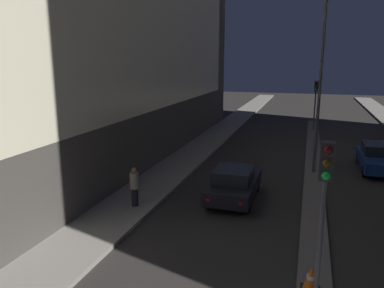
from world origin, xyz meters
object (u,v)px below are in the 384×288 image
Objects in this scene: street_lamp at (323,46)px; pedestrian_on_left_sidewalk at (135,186)px; car_left_lane at (234,184)px; traffic_light_mid at (316,94)px; traffic_light_near at (324,189)px; car_right_lane at (378,158)px; traffic_cone_far at (311,279)px.

street_lamp is 5.85× the size of pedestrian_on_left_sidewalk.
traffic_light_mid is at bearing 79.35° from car_left_lane.
traffic_light_near and traffic_light_mid have the same top height.
traffic_light_near reaches higher than car_left_lane.
street_lamp is at bearing 56.05° from car_left_lane.
car_left_lane is at bearing -100.65° from traffic_light_mid.
traffic_light_near is at bearing -63.61° from car_left_lane.
car_right_lane is at bearing 45.00° from car_left_lane.
car_left_lane is 9.70m from car_right_lane.
traffic_light_near is 0.43× the size of street_lamp.
street_lamp is (0.00, 12.00, 3.57)m from traffic_light_near.
traffic_cone_far is 8.12m from pedestrian_on_left_sidewalk.
traffic_light_near is 8.10m from car_left_lane.
car_right_lane is at bearing 27.23° from street_lamp.
traffic_light_near is 8.83m from pedestrian_on_left_sidewalk.
car_right_lane is (6.86, 6.86, -0.00)m from car_left_lane.
car_left_lane reaches higher than traffic_cone_far.
car_right_lane is (3.43, 13.77, -2.48)m from traffic_light_near.
traffic_light_near is at bearing -90.00° from traffic_light_mid.
traffic_light_near is 1.01× the size of car_left_lane.
car_right_lane is at bearing 76.02° from traffic_light_near.
pedestrian_on_left_sidewalk reaches higher than car_right_lane.
traffic_light_near is 6.02× the size of traffic_cone_far.
traffic_light_mid reaches higher than pedestrian_on_left_sidewalk.
traffic_light_near is at bearing -32.82° from pedestrian_on_left_sidewalk.
car_right_lane is at bearing 74.86° from traffic_cone_far.
street_lamp is (0.00, -13.13, 3.57)m from traffic_light_mid.
street_lamp reaches higher than traffic_light_mid.
traffic_light_mid is 0.94× the size of car_right_lane.
car_left_lane is (-3.43, -5.09, -6.05)m from street_lamp.
traffic_light_mid is 18.71m from car_left_lane.
traffic_light_mid is 12.13m from car_right_lane.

